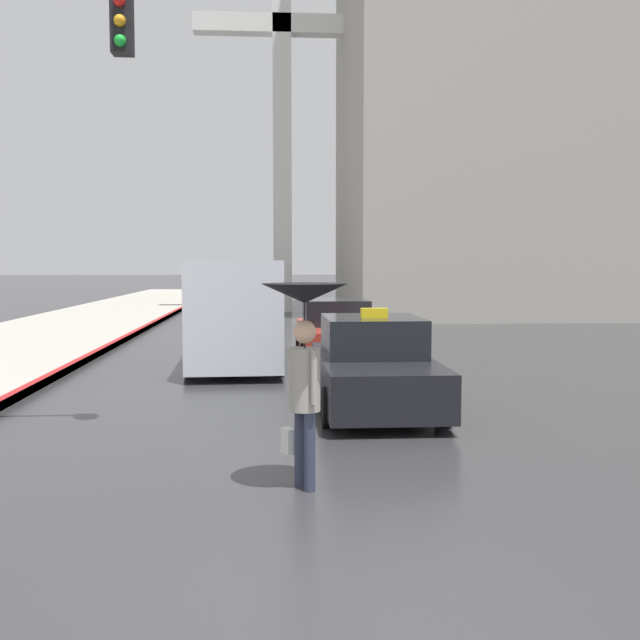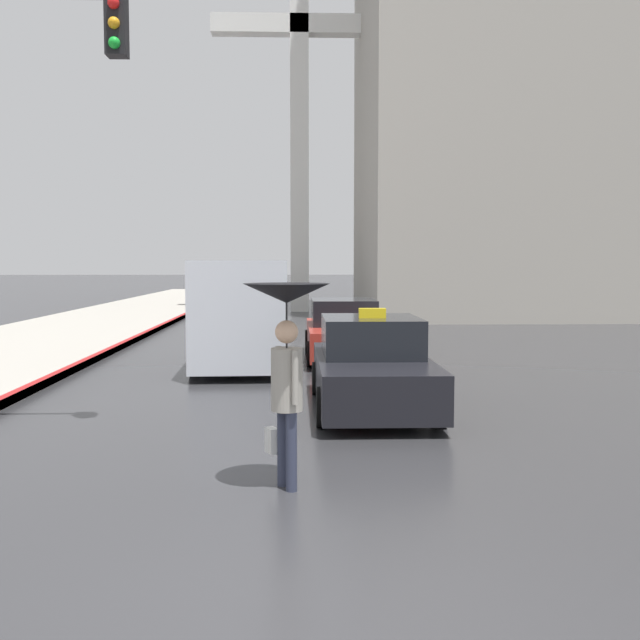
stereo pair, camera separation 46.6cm
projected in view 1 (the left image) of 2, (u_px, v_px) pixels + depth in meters
ground_plane at (355, 634)px, 4.86m from camera, size 300.00×300.00×0.00m
taxi at (373, 367)px, 12.41m from camera, size 1.91×4.40×1.67m
sedan_red at (336, 332)px, 18.89m from camera, size 1.91×4.76×1.49m
ambulance_van at (235, 308)px, 17.45m from camera, size 2.24×5.62×2.46m
pedestrian_with_umbrella at (304, 334)px, 7.87m from camera, size 0.92×0.92×2.19m
monument_cross at (282, 87)px, 36.47m from camera, size 8.51×0.90×19.35m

